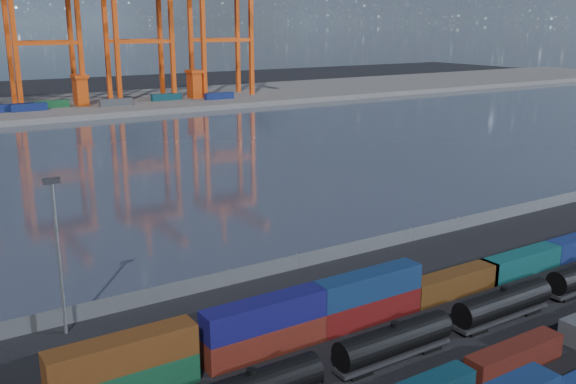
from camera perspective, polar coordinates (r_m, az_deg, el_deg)
ground at (r=65.28m, az=14.88°, el=-14.29°), size 700.00×700.00×0.00m
harbor_water at (r=152.13m, az=-15.50°, el=2.43°), size 700.00×700.00×0.00m
far_quay at (r=253.02m, az=-22.83°, el=6.80°), size 700.00×70.00×2.00m
container_row_north at (r=64.19m, az=-0.90°, el=-12.05°), size 128.85×2.62×5.59m
tanker_string at (r=79.28m, az=22.12°, el=-7.93°), size 121.67×2.83×4.05m
waterfront_fence at (r=84.14m, az=0.74°, el=-6.23°), size 160.12×0.12×2.20m
yard_light_mast at (r=68.43m, az=-19.76°, el=-4.77°), size 1.60×0.40×16.60m
straddle_carriers at (r=242.06m, az=-23.14°, el=8.09°), size 140.00×7.00×11.10m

